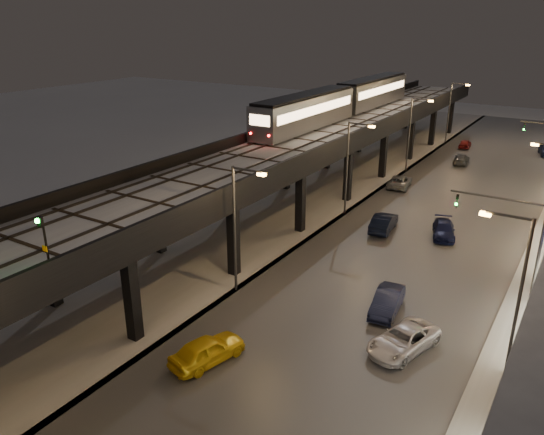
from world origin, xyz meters
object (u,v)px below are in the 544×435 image
Objects in this scene: car_far_white at (465,144)px; car_onc_white at (444,230)px; rail_signal at (43,233)px; car_onc_silver at (387,302)px; car_onc_dark at (403,341)px; car_mid_dark at (461,159)px; car_near_white at (384,223)px; subway_train at (343,100)px; car_mid_silver at (400,182)px; car_taxi at (207,351)px.

car_far_white is 0.82× the size of car_onc_white.
rail_signal reaches higher than car_onc_silver.
car_onc_dark is 18.33m from car_onc_white.
car_far_white is (-1.71, 9.34, 0.01)m from car_mid_dark.
car_onc_white is (4.93, 1.43, -0.13)m from car_near_white.
rail_signal reaches higher than car_onc_dark.
car_onc_white is at bearing 93.91° from car_mid_dark.
car_onc_silver is at bearing 90.66° from car_mid_dark.
subway_train reaches higher than car_mid_silver.
car_taxi is 1.02× the size of car_onc_silver.
car_near_white is 5.13m from car_onc_white.
car_near_white is at bearing 95.36° from car_mid_silver.
car_mid_dark is 44.61m from car_onc_dark.
car_onc_white is at bearing 116.35° from car_mid_silver.
car_mid_silver is 27.67m from car_onc_silver.
car_far_white is 0.82× the size of car_onc_silver.
car_onc_dark reaches higher than car_mid_silver.
car_onc_white is at bearing -170.79° from car_near_white.
car_far_white is (11.01, 19.03, -7.82)m from subway_train.
car_mid_silver is 1.31× the size of car_far_white.
subway_train reaches higher than car_taxi.
rail_signal is (6.40, -46.55, 0.18)m from subway_train.
rail_signal is 57.15m from car_mid_dark.
car_mid_dark is (1.42, 50.78, -0.15)m from car_taxi.
subway_train is 7.61× the size of car_onc_dark.
car_mid_silver is 31.81m from car_onc_dark.
car_onc_white is at bearing 95.44° from car_far_white.
rail_signal reaches higher than car_onc_white.
subway_train is 8.47× the size of car_onc_white.
subway_train is 8.49× the size of car_onc_silver.
car_near_white is (1.23, 23.50, 0.01)m from car_taxi.
car_onc_silver is (5.26, -13.13, -0.05)m from car_near_white.
car_near_white is 18.35m from car_onc_dark.
car_mid_silver reaches higher than car_far_white.
subway_train reaches higher than rail_signal.
car_far_white is 0.74× the size of car_onc_dark.
car_mid_dark is 26.28m from car_onc_white.
car_onc_dark is at bearing -99.02° from car_onc_white.
car_near_white is 13.61m from car_mid_silver.
subway_train is 36.32m from car_onc_silver.
subway_train is 7.88× the size of car_mid_silver.
car_onc_silver is at bearing 99.63° from car_mid_silver.
car_near_white is 1.11× the size of car_mid_dark.
car_onc_silver is 14.56m from car_onc_white.
car_onc_silver is at bearing -106.00° from car_onc_white.
car_onc_silver is (17.79, -30.71, -7.71)m from subway_train.
car_taxi is 0.96× the size of car_near_white.
car_taxi is 25.68m from car_onc_white.
car_taxi is at bearing 81.91° from car_mid_dark.
subway_train is at bearing 97.83° from rail_signal.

